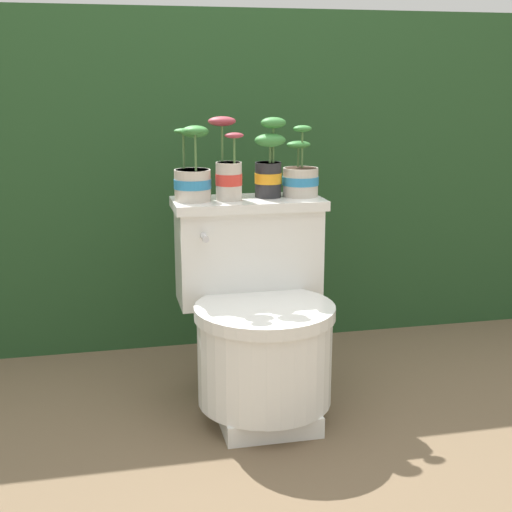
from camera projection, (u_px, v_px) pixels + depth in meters
ground_plane at (250, 418)px, 2.19m from camera, size 12.00×12.00×0.00m
hedge_backdrop at (195, 168)px, 3.13m from camera, size 4.35×0.98×1.26m
toilet at (258, 318)px, 2.20m from camera, size 0.48×0.56×0.64m
potted_plant_left at (193, 176)px, 2.20m from camera, size 0.12×0.12×0.23m
potted_plant_midleft at (228, 171)px, 2.21m from camera, size 0.10×0.10×0.26m
potted_plant_middle at (269, 165)px, 2.26m from camera, size 0.10×0.10×0.25m
potted_plant_midright at (300, 177)px, 2.30m from camera, size 0.12×0.12×0.23m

